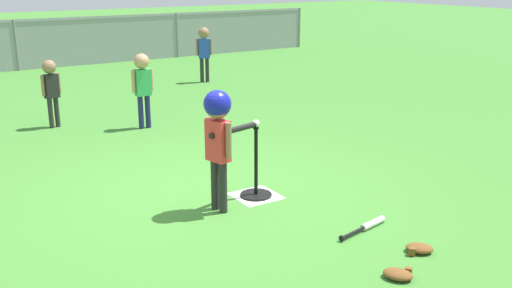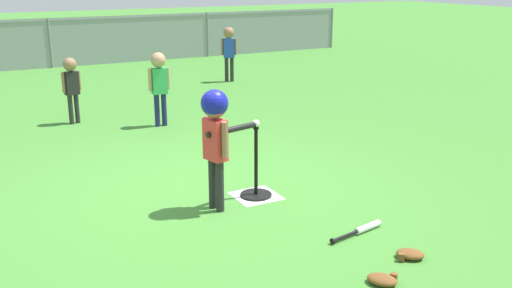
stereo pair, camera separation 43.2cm
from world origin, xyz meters
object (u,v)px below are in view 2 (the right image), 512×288
(batting_tee, at_px, (256,185))
(fielder_near_right, at_px, (71,82))
(baseball_on_tee, at_px, (256,123))
(glove_near_bats, at_px, (383,280))
(glove_by_plate, at_px, (410,254))
(fielder_deep_center, at_px, (229,47))
(fielder_near_left, at_px, (159,79))
(batter_child, at_px, (216,125))
(spare_bat_silver, at_px, (363,229))

(batting_tee, xyz_separation_m, fielder_near_right, (-1.00, 3.86, 0.51))
(baseball_on_tee, bearing_deg, glove_near_bats, -90.04)
(batting_tee, xyz_separation_m, glove_by_plate, (0.45, -1.74, -0.08))
(baseball_on_tee, relative_size, fielder_deep_center, 0.07)
(fielder_near_left, bearing_deg, batting_tee, -91.58)
(baseball_on_tee, bearing_deg, batter_child, -166.42)
(baseball_on_tee, bearing_deg, batting_tee, 0.00)
(baseball_on_tee, distance_m, fielder_deep_center, 6.38)
(fielder_near_left, distance_m, spare_bat_silver, 4.36)
(batter_child, bearing_deg, fielder_deep_center, 63.30)
(batting_tee, relative_size, glove_by_plate, 2.67)
(batting_tee, relative_size, glove_near_bats, 2.66)
(batting_tee, bearing_deg, spare_bat_silver, -70.43)
(batting_tee, xyz_separation_m, batter_child, (-0.48, -0.12, 0.71))
(batter_child, relative_size, fielder_deep_center, 1.05)
(batter_child, distance_m, fielder_deep_center, 6.69)
(baseball_on_tee, xyz_separation_m, glove_by_plate, (0.45, -1.74, -0.72))
(fielder_near_left, xyz_separation_m, spare_bat_silver, (0.34, -4.29, -0.66))
(batter_child, distance_m, glove_by_plate, 2.03)
(fielder_near_left, height_order, glove_near_bats, fielder_near_left)
(baseball_on_tee, distance_m, fielder_near_right, 3.99)
(batting_tee, bearing_deg, baseball_on_tee, 0.00)
(fielder_near_right, height_order, fielder_near_left, fielder_near_left)
(fielder_deep_center, distance_m, glove_by_plate, 7.91)
(fielder_near_right, distance_m, glove_by_plate, 5.81)
(fielder_near_left, bearing_deg, glove_near_bats, -90.99)
(fielder_near_right, relative_size, spare_bat_silver, 1.64)
(fielder_near_right, relative_size, glove_by_plate, 3.63)
(baseball_on_tee, xyz_separation_m, fielder_near_left, (0.09, 3.11, -0.07))
(fielder_near_right, bearing_deg, glove_near_bats, -80.21)
(fielder_deep_center, distance_m, spare_bat_silver, 7.39)
(fielder_near_right, bearing_deg, baseball_on_tee, -75.42)
(baseball_on_tee, height_order, glove_near_bats, baseball_on_tee)
(batting_tee, distance_m, baseball_on_tee, 0.64)
(baseball_on_tee, distance_m, glove_near_bats, 2.08)
(fielder_deep_center, bearing_deg, glove_by_plate, -105.29)
(fielder_near_right, xyz_separation_m, glove_near_bats, (1.00, -5.80, -0.60))
(batting_tee, bearing_deg, batter_child, -166.42)
(batter_child, xyz_separation_m, fielder_near_left, (0.57, 3.22, -0.13))
(glove_near_bats, bearing_deg, glove_by_plate, 24.63)
(batting_tee, height_order, batter_child, batter_child)
(batter_child, bearing_deg, baseball_on_tee, 13.58)
(glove_near_bats, bearing_deg, batting_tee, 89.96)
(fielder_deep_center, height_order, spare_bat_silver, fielder_deep_center)
(fielder_near_right, bearing_deg, batting_tee, -75.42)
(glove_near_bats, bearing_deg, fielder_near_left, 89.01)
(glove_near_bats, bearing_deg, baseball_on_tee, 89.96)
(batter_child, xyz_separation_m, fielder_near_right, (-0.52, 3.97, -0.20))
(batter_child, xyz_separation_m, glove_near_bats, (0.48, -1.83, -0.79))
(fielder_near_right, bearing_deg, spare_bat_silver, -74.23)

